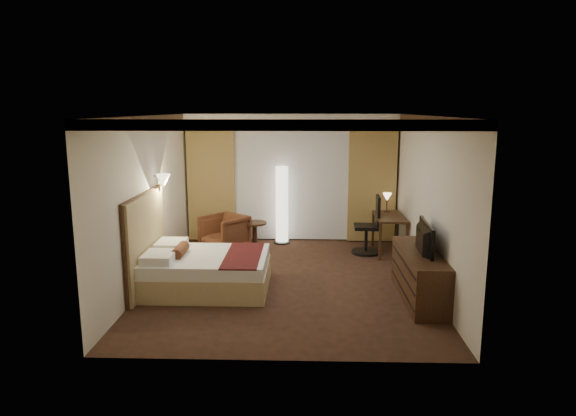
{
  "coord_description": "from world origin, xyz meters",
  "views": [
    {
      "loc": [
        0.27,
        -8.12,
        2.82
      ],
      "look_at": [
        0.0,
        0.4,
        1.15
      ],
      "focal_mm": 32.0,
      "sensor_mm": 36.0,
      "label": 1
    }
  ],
  "objects_px": {
    "side_table": "(255,235)",
    "office_chair": "(366,225)",
    "television": "(419,233)",
    "desk": "(389,234)",
    "dresser": "(419,275)",
    "bed": "(208,272)",
    "floor_lamp": "(282,205)",
    "armchair": "(224,231)"
  },
  "relations": [
    {
      "from": "armchair",
      "to": "desk",
      "type": "relative_size",
      "value": 0.7
    },
    {
      "from": "armchair",
      "to": "television",
      "type": "height_order",
      "value": "television"
    },
    {
      "from": "television",
      "to": "desk",
      "type": "bearing_deg",
      "value": 3.32
    },
    {
      "from": "television",
      "to": "bed",
      "type": "bearing_deg",
      "value": 87.12
    },
    {
      "from": "side_table",
      "to": "floor_lamp",
      "type": "xyz_separation_m",
      "value": [
        0.54,
        0.4,
        0.55
      ]
    },
    {
      "from": "side_table",
      "to": "floor_lamp",
      "type": "relative_size",
      "value": 0.33
    },
    {
      "from": "television",
      "to": "side_table",
      "type": "bearing_deg",
      "value": 47.25
    },
    {
      "from": "bed",
      "to": "armchair",
      "type": "bearing_deg",
      "value": 91.99
    },
    {
      "from": "dresser",
      "to": "side_table",
      "type": "bearing_deg",
      "value": 134.71
    },
    {
      "from": "bed",
      "to": "armchair",
      "type": "height_order",
      "value": "armchair"
    },
    {
      "from": "desk",
      "to": "office_chair",
      "type": "xyz_separation_m",
      "value": [
        -0.46,
        -0.05,
        0.2
      ]
    },
    {
      "from": "bed",
      "to": "side_table",
      "type": "distance_m",
      "value": 2.49
    },
    {
      "from": "dresser",
      "to": "office_chair",
      "type": "bearing_deg",
      "value": 101.86
    },
    {
      "from": "dresser",
      "to": "television",
      "type": "height_order",
      "value": "television"
    },
    {
      "from": "office_chair",
      "to": "bed",
      "type": "bearing_deg",
      "value": -140.06
    },
    {
      "from": "office_chair",
      "to": "desk",
      "type": "bearing_deg",
      "value": 8.71
    },
    {
      "from": "bed",
      "to": "desk",
      "type": "relative_size",
      "value": 1.69
    },
    {
      "from": "side_table",
      "to": "television",
      "type": "distance_m",
      "value": 3.93
    },
    {
      "from": "office_chair",
      "to": "television",
      "type": "relative_size",
      "value": 1.16
    },
    {
      "from": "office_chair",
      "to": "floor_lamp",
      "type": "bearing_deg",
      "value": 158.83
    },
    {
      "from": "floor_lamp",
      "to": "television",
      "type": "bearing_deg",
      "value": -55.6
    },
    {
      "from": "armchair",
      "to": "side_table",
      "type": "height_order",
      "value": "armchair"
    },
    {
      "from": "armchair",
      "to": "dresser",
      "type": "bearing_deg",
      "value": 2.77
    },
    {
      "from": "side_table",
      "to": "office_chair",
      "type": "bearing_deg",
      "value": -8.69
    },
    {
      "from": "side_table",
      "to": "television",
      "type": "height_order",
      "value": "television"
    },
    {
      "from": "armchair",
      "to": "floor_lamp",
      "type": "relative_size",
      "value": 0.48
    },
    {
      "from": "office_chair",
      "to": "dresser",
      "type": "xyz_separation_m",
      "value": [
        0.51,
        -2.42,
        -0.21
      ]
    },
    {
      "from": "bed",
      "to": "dresser",
      "type": "xyz_separation_m",
      "value": [
        3.24,
        -0.32,
        0.09
      ]
    },
    {
      "from": "desk",
      "to": "dresser",
      "type": "height_order",
      "value": "desk"
    },
    {
      "from": "bed",
      "to": "dresser",
      "type": "height_order",
      "value": "dresser"
    },
    {
      "from": "side_table",
      "to": "desk",
      "type": "xyz_separation_m",
      "value": [
        2.68,
        -0.29,
        0.11
      ]
    },
    {
      "from": "office_chair",
      "to": "dresser",
      "type": "bearing_deg",
      "value": -75.66
    },
    {
      "from": "bed",
      "to": "television",
      "type": "bearing_deg",
      "value": -5.74
    },
    {
      "from": "armchair",
      "to": "desk",
      "type": "xyz_separation_m",
      "value": [
        3.27,
        -0.1,
        -0.02
      ]
    },
    {
      "from": "armchair",
      "to": "office_chair",
      "type": "xyz_separation_m",
      "value": [
        2.81,
        -0.15,
        0.18
      ]
    },
    {
      "from": "side_table",
      "to": "office_chair",
      "type": "distance_m",
      "value": 2.27
    },
    {
      "from": "side_table",
      "to": "dresser",
      "type": "xyz_separation_m",
      "value": [
        2.73,
        -2.76,
        0.1
      ]
    },
    {
      "from": "floor_lamp",
      "to": "side_table",
      "type": "bearing_deg",
      "value": -143.7
    },
    {
      "from": "armchair",
      "to": "dresser",
      "type": "height_order",
      "value": "armchair"
    },
    {
      "from": "floor_lamp",
      "to": "dresser",
      "type": "bearing_deg",
      "value": -55.23
    },
    {
      "from": "floor_lamp",
      "to": "television",
      "type": "distance_m",
      "value": 3.83
    },
    {
      "from": "floor_lamp",
      "to": "office_chair",
      "type": "xyz_separation_m",
      "value": [
        1.68,
        -0.74,
        -0.24
      ]
    }
  ]
}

